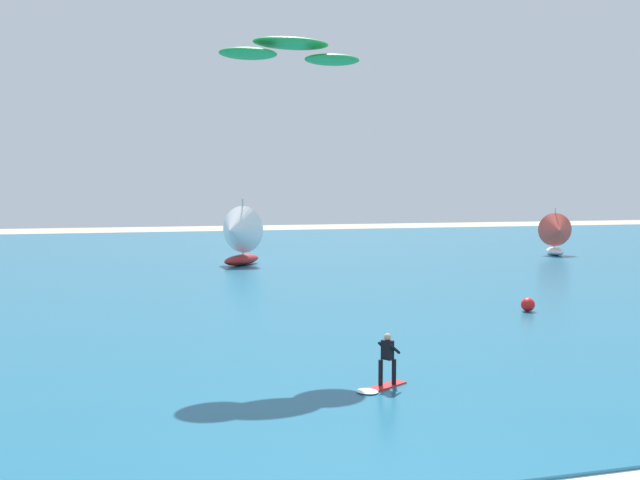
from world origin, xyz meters
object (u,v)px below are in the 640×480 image
Objects in this scene: sailboat_far_right at (237,235)px; sailboat_trailing at (557,234)px; kite at (291,51)px; kitesurfer at (383,368)px; marker_buoy at (528,305)px.

sailboat_far_right reaches higher than sailboat_trailing.
kite reaches higher than sailboat_far_right.
sailboat_trailing reaches higher than kitesurfer.
kitesurfer is 35.82m from sailboat_far_right.
marker_buoy is at bearing -66.63° from sailboat_far_right.
sailboat_trailing is at bearing 50.17° from kitesurfer.
sailboat_far_right reaches higher than marker_buoy.
marker_buoy is (13.10, 4.24, -11.03)m from kite.
kite is 1.09× the size of sailboat_far_right.
sailboat_far_right is (2.38, 29.07, -8.93)m from kite.
sailboat_far_right is (1.04, 35.76, 1.83)m from kitesurfer.
kite is 17.64m from marker_buoy.
kitesurfer is 2.87× the size of marker_buoy.
kitesurfer reaches higher than marker_buoy.
kitesurfer is at bearing -91.67° from sailboat_far_right.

